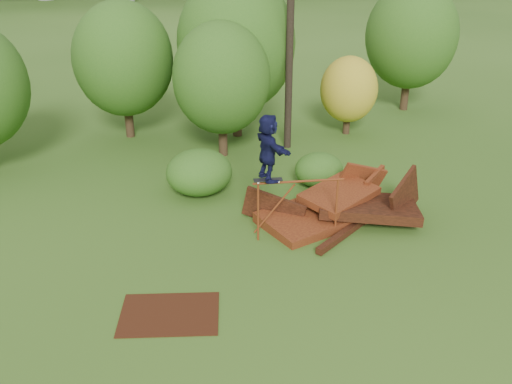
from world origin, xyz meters
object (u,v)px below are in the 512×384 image
object	(u,v)px
utility_pole	(290,16)
flat_plate	(170,314)
scrap_pile	(340,208)
skater	(268,148)

from	to	relation	value
utility_pole	flat_plate	bearing A→B (deg)	-122.48
scrap_pile	flat_plate	distance (m)	6.49
scrap_pile	skater	size ratio (longest dim) A/B	3.03
flat_plate	skater	bearing A→B (deg)	40.39
scrap_pile	utility_pole	distance (m)	7.87
skater	utility_pole	bearing A→B (deg)	-31.29
scrap_pile	skater	distance (m)	3.46
skater	utility_pole	distance (m)	7.86
scrap_pile	skater	xyz separation A→B (m)	(-2.45, -0.59, 2.37)
scrap_pile	flat_plate	xyz separation A→B (m)	(-5.60, -3.27, -0.36)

